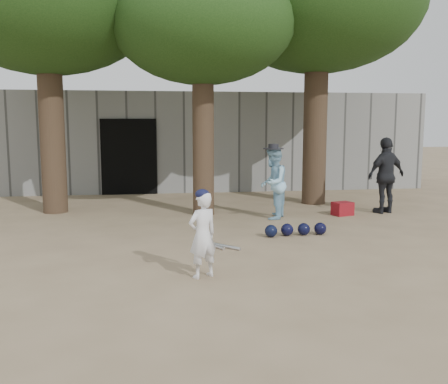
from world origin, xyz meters
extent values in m
plane|color=#937C5E|center=(0.00, 0.00, 0.00)|extent=(70.00, 70.00, 0.00)
imported|color=white|center=(0.09, -0.49, 0.58)|extent=(0.50, 0.44, 1.16)
imported|color=#97CDEA|center=(2.04, 3.47, 0.78)|extent=(0.86, 0.94, 1.56)
imported|color=black|center=(4.78, 3.79, 0.87)|extent=(1.11, 0.73, 1.75)
cube|color=maroon|center=(3.70, 3.65, 0.15)|extent=(0.49, 0.43, 0.30)
cube|color=gray|center=(0.00, 8.00, 1.50)|extent=(16.00, 0.35, 3.00)
cube|color=black|center=(-1.20, 7.80, 1.10)|extent=(1.60, 0.08, 2.20)
cube|color=slate|center=(0.00, 10.50, 1.50)|extent=(16.00, 5.00, 3.00)
sphere|color=black|center=(1.57, 1.72, 0.12)|extent=(0.23, 0.23, 0.23)
sphere|color=black|center=(1.89, 1.79, 0.12)|extent=(0.23, 0.23, 0.23)
sphere|color=black|center=(2.21, 1.79, 0.12)|extent=(0.23, 0.23, 0.23)
sphere|color=black|center=(2.53, 1.80, 0.12)|extent=(0.23, 0.23, 0.23)
cylinder|color=silver|center=(0.41, 1.22, 0.03)|extent=(0.39, 0.66, 0.06)
cylinder|color=silver|center=(0.59, 1.10, 0.03)|extent=(0.54, 0.56, 0.06)
cylinder|color=brown|center=(-2.80, 5.00, 2.75)|extent=(0.56, 0.56, 5.50)
ellipsoid|color=#284C19|center=(-2.80, 5.00, 4.70)|extent=(4.80, 4.80, 3.12)
cylinder|color=brown|center=(0.60, 4.20, 2.50)|extent=(0.48, 0.48, 5.00)
ellipsoid|color=#284C19|center=(0.60, 4.20, 4.20)|extent=(4.00, 4.00, 2.60)
cylinder|color=brown|center=(3.60, 5.40, 2.90)|extent=(0.60, 0.60, 5.80)
ellipsoid|color=#284C19|center=(3.60, 5.40, 5.00)|extent=(5.20, 5.20, 3.38)
camera|label=1|loc=(-0.57, -6.96, 2.05)|focal=40.00mm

